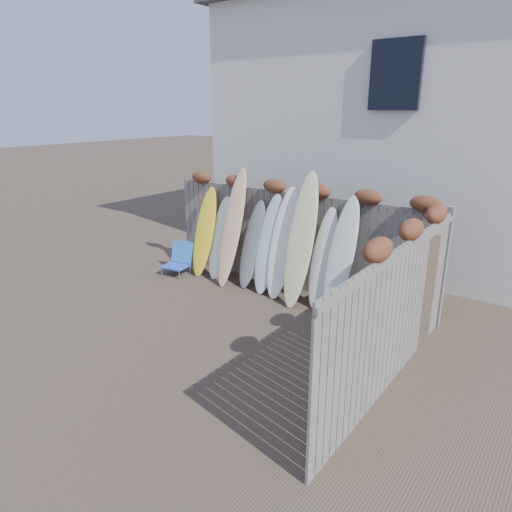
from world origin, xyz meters
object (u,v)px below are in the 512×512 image
Objects in this scene: lattice_panel at (411,302)px; surfboard_0 at (205,232)px; wooden_crate at (373,339)px; beach_chair at (179,259)px.

surfboard_0 is (-4.92, 0.89, 0.07)m from lattice_panel.
wooden_crate is at bearing -128.93° from lattice_panel.
lattice_panel is (5.42, -0.54, 0.57)m from beach_chair.
lattice_panel is 5.00m from surfboard_0.
surfboard_0 is at bearing -178.01° from lattice_panel.
beach_chair reaches higher than wooden_crate.
beach_chair is at bearing -148.15° from surfboard_0.
lattice_panel is at bearing -5.74° from beach_chair.
surfboard_0 is (0.50, 0.34, 0.64)m from beach_chair.
wooden_crate is 0.34× the size of lattice_panel.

